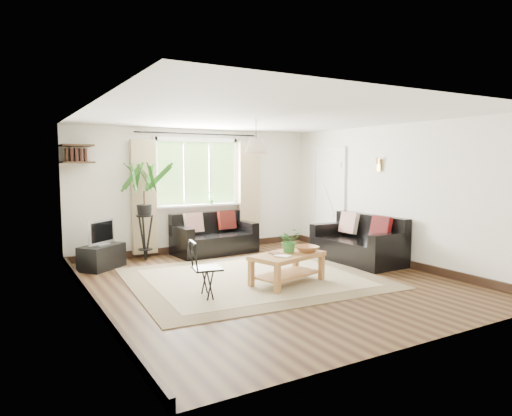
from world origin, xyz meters
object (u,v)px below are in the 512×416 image
sofa_back (215,234)px  palm_stand (145,211)px  sofa_right (357,240)px  tv_stand (102,257)px  folding_chair (207,269)px  coffee_table (287,269)px

sofa_back → palm_stand: 1.44m
sofa_right → tv_stand: 4.36m
tv_stand → folding_chair: size_ratio=0.98×
sofa_right → coffee_table: sofa_right is taller
palm_stand → tv_stand: bearing=-159.3°
tv_stand → palm_stand: palm_stand is taller
sofa_back → sofa_right: sofa_right is taller
coffee_table → palm_stand: bearing=116.4°
tv_stand → folding_chair: (0.84, -2.37, 0.18)m
sofa_back → folding_chair: folding_chair is taller
sofa_back → folding_chair: (-1.32, -2.63, 0.01)m
coffee_table → folding_chair: size_ratio=1.44×
sofa_right → folding_chair: sofa_right is taller
sofa_back → tv_stand: bearing=-177.9°
sofa_back → coffee_table: sofa_back is taller
sofa_back → coffee_table: 2.58m
folding_chair → coffee_table: bearing=-77.1°
palm_stand → sofa_right: bearing=-32.0°
sofa_back → tv_stand: sofa_back is taller
sofa_back → palm_stand: size_ratio=0.89×
sofa_back → palm_stand: (-1.34, 0.05, 0.51)m
coffee_table → tv_stand: (-2.12, 2.32, -0.02)m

